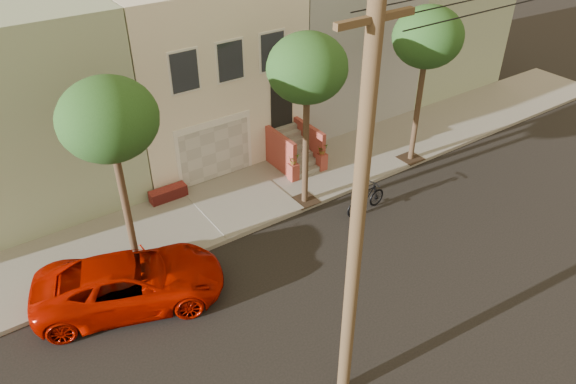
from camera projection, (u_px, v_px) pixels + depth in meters
ground at (352, 272)px, 17.15m from camera, size 90.00×90.00×0.00m
sidewalk at (261, 193)px, 20.77m from camera, size 40.00×3.70×0.15m
house_row at (185, 58)px, 22.79m from camera, size 33.10×11.70×7.00m
tree_left at (109, 121)px, 14.30m from camera, size 2.70×2.57×6.30m
tree_mid at (307, 69)px, 17.38m from camera, size 2.70×2.57×6.30m
tree_right at (428, 38)px, 19.97m from camera, size 2.70×2.57×6.30m
pickup_truck at (130, 282)px, 15.71m from camera, size 5.89×4.10×1.49m
motorcycle at (366, 198)px, 19.61m from camera, size 1.87×0.65×1.11m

